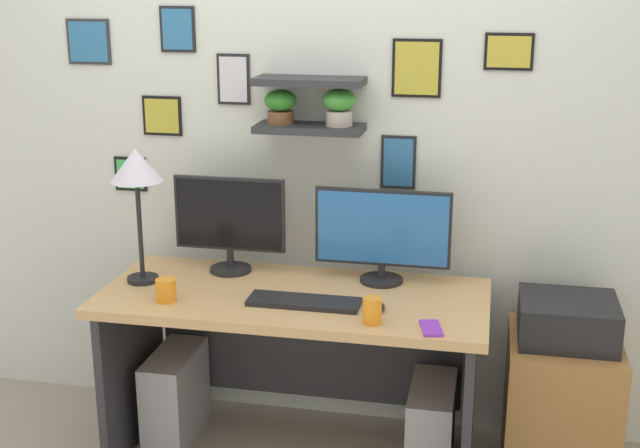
# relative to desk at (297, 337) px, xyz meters

# --- Properties ---
(back_wall_assembly) EXTENTS (4.40, 0.24, 2.70)m
(back_wall_assembly) POSITION_rel_desk_xyz_m (-0.00, 0.38, 0.82)
(back_wall_assembly) COLOR silver
(back_wall_assembly) RESTS_ON ground
(desk) EXTENTS (1.56, 0.68, 0.75)m
(desk) POSITION_rel_desk_xyz_m (0.00, 0.00, 0.00)
(desk) COLOR tan
(desk) RESTS_ON ground
(monitor_left) EXTENTS (0.48, 0.18, 0.41)m
(monitor_left) POSITION_rel_desk_xyz_m (-0.33, 0.16, 0.44)
(monitor_left) COLOR black
(monitor_left) RESTS_ON desk
(monitor_right) EXTENTS (0.56, 0.18, 0.39)m
(monitor_right) POSITION_rel_desk_xyz_m (0.33, 0.16, 0.42)
(monitor_right) COLOR black
(monitor_right) RESTS_ON desk
(keyboard) EXTENTS (0.44, 0.14, 0.02)m
(keyboard) POSITION_rel_desk_xyz_m (0.07, -0.16, 0.22)
(keyboard) COLOR black
(keyboard) RESTS_ON desk
(computer_mouse) EXTENTS (0.06, 0.09, 0.03)m
(computer_mouse) POSITION_rel_desk_xyz_m (0.36, -0.17, 0.23)
(computer_mouse) COLOR black
(computer_mouse) RESTS_ON desk
(desk_lamp) EXTENTS (0.21, 0.21, 0.57)m
(desk_lamp) POSITION_rel_desk_xyz_m (-0.65, -0.04, 0.68)
(desk_lamp) COLOR black
(desk_lamp) RESTS_ON desk
(cell_phone) EXTENTS (0.10, 0.15, 0.01)m
(cell_phone) POSITION_rel_desk_xyz_m (0.57, -0.30, 0.22)
(cell_phone) COLOR purple
(cell_phone) RESTS_ON desk
(coffee_mug) EXTENTS (0.08, 0.08, 0.09)m
(coffee_mug) POSITION_rel_desk_xyz_m (-0.47, -0.23, 0.26)
(coffee_mug) COLOR orange
(coffee_mug) RESTS_ON desk
(pen_cup) EXTENTS (0.07, 0.07, 0.10)m
(pen_cup) POSITION_rel_desk_xyz_m (0.36, -0.29, 0.26)
(pen_cup) COLOR orange
(pen_cup) RESTS_ON desk
(drawer_cabinet) EXTENTS (0.44, 0.50, 0.58)m
(drawer_cabinet) POSITION_rel_desk_xyz_m (1.09, 0.09, -0.25)
(drawer_cabinet) COLOR #9E6B38
(drawer_cabinet) RESTS_ON ground
(printer) EXTENTS (0.38, 0.34, 0.17)m
(printer) POSITION_rel_desk_xyz_m (1.09, 0.09, 0.13)
(printer) COLOR black
(printer) RESTS_ON drawer_cabinet
(computer_tower_left) EXTENTS (0.18, 0.40, 0.41)m
(computer_tower_left) POSITION_rel_desk_xyz_m (-0.55, -0.00, -0.33)
(computer_tower_left) COLOR #99999E
(computer_tower_left) RESTS_ON ground
(computer_tower_right) EXTENTS (0.18, 0.40, 0.38)m
(computer_tower_right) POSITION_rel_desk_xyz_m (0.57, -0.03, -0.35)
(computer_tower_right) COLOR #99999E
(computer_tower_right) RESTS_ON ground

